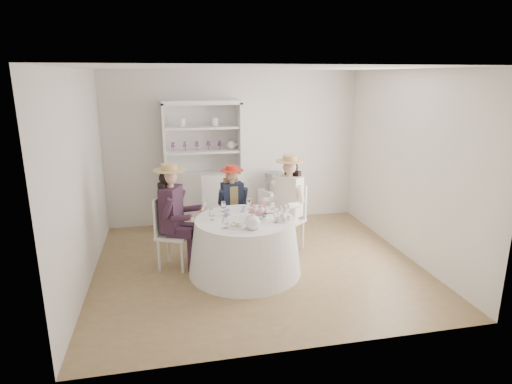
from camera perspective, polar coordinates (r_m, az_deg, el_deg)
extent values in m
plane|color=olive|center=(6.19, 0.19, -9.66)|extent=(4.50, 4.50, 0.00)
plane|color=white|center=(5.61, 0.22, 16.20)|extent=(4.50, 4.50, 0.00)
plane|color=white|center=(7.68, -2.94, 5.83)|extent=(4.50, 0.00, 4.50)
plane|color=white|center=(3.89, 6.40, -3.73)|extent=(4.50, 0.00, 4.50)
plane|color=white|center=(5.73, -22.37, 1.41)|extent=(0.00, 4.50, 4.50)
plane|color=white|center=(6.59, 19.74, 3.36)|extent=(0.00, 4.50, 4.50)
cone|color=white|center=(5.85, -1.50, -7.24)|extent=(1.53, 1.53, 0.74)
cylinder|color=white|center=(5.71, -1.53, -3.70)|extent=(1.33, 1.33, 0.02)
cube|color=silver|center=(7.57, -6.88, -1.09)|extent=(1.38, 0.72, 0.98)
cube|color=silver|center=(7.55, -7.30, 7.34)|extent=(1.30, 0.28, 1.20)
cube|color=silver|center=(7.27, -7.31, 11.80)|extent=(1.38, 0.72, 0.07)
cube|color=silver|center=(7.31, -12.14, 6.86)|extent=(0.13, 0.49, 1.20)
cube|color=silver|center=(7.41, -2.24, 7.30)|extent=(0.13, 0.49, 1.20)
cube|color=silver|center=(7.37, -7.10, 5.43)|extent=(1.28, 0.65, 0.03)
cube|color=silver|center=(7.31, -7.20, 8.55)|extent=(1.28, 0.65, 0.03)
sphere|color=white|center=(7.41, -3.32, 6.26)|extent=(0.15, 0.15, 0.15)
cube|color=silver|center=(7.76, 2.32, -1.92)|extent=(0.53, 0.53, 0.63)
cylinder|color=black|center=(7.64, 2.36, 1.48)|extent=(0.41, 0.41, 0.32)
cube|color=silver|center=(6.06, -10.85, -5.68)|extent=(0.55, 0.55, 0.04)
cylinder|color=silver|center=(5.94, -9.81, -8.55)|extent=(0.04, 0.04, 0.46)
cylinder|color=silver|center=(6.23, -8.73, -7.35)|extent=(0.04, 0.04, 0.46)
cylinder|color=silver|center=(6.07, -12.81, -8.22)|extent=(0.04, 0.04, 0.46)
cylinder|color=silver|center=(6.35, -11.60, -7.06)|extent=(0.04, 0.04, 0.46)
cube|color=silver|center=(6.03, -12.65, -3.01)|extent=(0.18, 0.38, 0.52)
cube|color=black|center=(5.94, -11.23, -2.17)|extent=(0.34, 0.43, 0.61)
cube|color=black|center=(5.90, -10.09, -5.34)|extent=(0.38, 0.26, 0.13)
cylinder|color=black|center=(5.97, -8.62, -8.29)|extent=(0.10, 0.10, 0.48)
cylinder|color=black|center=(5.71, -11.68, -2.13)|extent=(0.20, 0.16, 0.29)
cube|color=black|center=(6.07, -9.46, -4.73)|extent=(0.38, 0.26, 0.13)
cylinder|color=black|center=(6.13, -8.03, -7.60)|extent=(0.10, 0.10, 0.48)
cylinder|color=black|center=(6.09, -10.14, -0.94)|extent=(0.20, 0.16, 0.29)
cylinder|color=#D8A889|center=(5.85, -11.39, 0.87)|extent=(0.09, 0.09, 0.08)
sphere|color=#D8A889|center=(5.82, -11.45, 1.97)|extent=(0.20, 0.20, 0.20)
sphere|color=black|center=(5.84, -11.87, 1.84)|extent=(0.20, 0.20, 0.20)
cube|color=black|center=(5.92, -12.07, -0.47)|extent=(0.18, 0.26, 0.40)
cylinder|color=tan|center=(5.80, -11.50, 2.88)|extent=(0.42, 0.42, 0.01)
cylinder|color=tan|center=(5.79, -11.52, 3.28)|extent=(0.21, 0.21, 0.08)
cube|color=silver|center=(6.75, -3.10, -3.77)|extent=(0.42, 0.42, 0.04)
cylinder|color=silver|center=(6.65, -3.89, -6.00)|extent=(0.03, 0.03, 0.40)
cylinder|color=silver|center=(6.73, -1.50, -5.69)|extent=(0.03, 0.03, 0.40)
cylinder|color=silver|center=(6.91, -4.60, -5.17)|extent=(0.03, 0.03, 0.40)
cylinder|color=silver|center=(6.99, -2.30, -4.89)|extent=(0.03, 0.03, 0.40)
cube|color=silver|center=(6.82, -3.54, -1.40)|extent=(0.35, 0.08, 0.46)
cube|color=#1B2237|center=(6.66, -3.19, -0.98)|extent=(0.35, 0.23, 0.53)
cube|color=tan|center=(6.66, -3.19, -0.98)|extent=(0.16, 0.22, 0.46)
cube|color=#1B2237|center=(6.60, -3.49, -3.54)|extent=(0.16, 0.32, 0.11)
cylinder|color=#1B2237|center=(6.58, -3.12, -6.13)|extent=(0.09, 0.09, 0.42)
cylinder|color=#1B2237|center=(6.56, -4.67, -0.69)|extent=(0.11, 0.17, 0.25)
cube|color=#1B2237|center=(6.65, -2.14, -3.39)|extent=(0.16, 0.32, 0.11)
cylinder|color=#1B2237|center=(6.63, -1.77, -5.95)|extent=(0.09, 0.09, 0.42)
cylinder|color=#1B2237|center=(6.67, -1.56, -0.38)|extent=(0.11, 0.17, 0.25)
cylinder|color=#D8A889|center=(6.59, -3.22, 1.37)|extent=(0.08, 0.08, 0.07)
sphere|color=#D8A889|center=(6.57, -3.23, 2.22)|extent=(0.17, 0.17, 0.17)
sphere|color=tan|center=(6.61, -3.34, 2.18)|extent=(0.17, 0.17, 0.17)
cube|color=tan|center=(6.69, -3.39, 0.45)|extent=(0.23, 0.11, 0.35)
cylinder|color=red|center=(6.55, -3.24, 2.92)|extent=(0.36, 0.36, 0.01)
cylinder|color=red|center=(6.54, -3.25, 3.23)|extent=(0.18, 0.18, 0.07)
cube|color=silver|center=(6.54, 4.26, -3.84)|extent=(0.59, 0.59, 0.04)
cylinder|color=silver|center=(6.59, 2.17, -5.90)|extent=(0.04, 0.04, 0.46)
cylinder|color=silver|center=(6.41, 4.59, -6.57)|extent=(0.04, 0.04, 0.46)
cylinder|color=silver|center=(6.84, 3.88, -5.10)|extent=(0.04, 0.04, 0.46)
cylinder|color=silver|center=(6.67, 6.24, -5.72)|extent=(0.04, 0.04, 0.46)
cube|color=silver|center=(6.60, 5.25, -1.09)|extent=(0.28, 0.33, 0.52)
cube|color=white|center=(6.44, 4.44, -0.53)|extent=(0.40, 0.43, 0.61)
cube|color=white|center=(6.47, 2.95, -3.25)|extent=(0.36, 0.33, 0.13)
cylinder|color=white|center=(6.46, 2.13, -6.22)|extent=(0.10, 0.10, 0.48)
cylinder|color=white|center=(6.51, 2.67, 0.35)|extent=(0.20, 0.19, 0.29)
cube|color=white|center=(6.36, 4.32, -3.59)|extent=(0.36, 0.33, 0.13)
cylinder|color=white|center=(6.36, 3.50, -6.61)|extent=(0.10, 0.10, 0.48)
cylinder|color=white|center=(6.27, 5.86, -0.30)|extent=(0.20, 0.19, 0.29)
cylinder|color=#D8A889|center=(6.36, 4.50, 2.30)|extent=(0.09, 0.09, 0.08)
sphere|color=#D8A889|center=(6.33, 4.52, 3.31)|extent=(0.20, 0.20, 0.20)
sphere|color=black|center=(6.38, 4.76, 3.24)|extent=(0.20, 0.20, 0.20)
cube|color=black|center=(6.46, 4.89, 1.16)|extent=(0.22, 0.25, 0.40)
cylinder|color=tan|center=(6.32, 4.54, 4.15)|extent=(0.42, 0.42, 0.01)
cylinder|color=tan|center=(6.31, 4.54, 4.53)|extent=(0.21, 0.21, 0.08)
cube|color=silver|center=(7.38, -8.38, -1.53)|extent=(0.55, 0.55, 0.04)
cylinder|color=silver|center=(7.58, -6.72, -3.01)|extent=(0.04, 0.04, 0.49)
cylinder|color=silver|center=(7.66, -9.32, -2.93)|extent=(0.04, 0.04, 0.49)
cylinder|color=silver|center=(7.26, -7.23, -3.88)|extent=(0.04, 0.04, 0.49)
cylinder|color=silver|center=(7.33, -9.95, -3.79)|extent=(0.04, 0.04, 0.49)
cube|color=silver|center=(7.11, -8.81, 0.31)|extent=(0.41, 0.15, 0.55)
imported|color=white|center=(5.85, -3.86, -2.81)|extent=(0.11, 0.11, 0.07)
imported|color=white|center=(5.99, -1.64, -2.35)|extent=(0.09, 0.09, 0.06)
imported|color=white|center=(5.86, 0.73, -2.76)|extent=(0.10, 0.10, 0.06)
imported|color=white|center=(5.73, 0.51, -3.22)|extent=(0.27, 0.27, 0.05)
sphere|color=#D46A78|center=(5.73, 1.06, -2.45)|extent=(0.08, 0.08, 0.08)
sphere|color=white|center=(5.76, 0.88, -2.35)|extent=(0.08, 0.08, 0.08)
sphere|color=#D46A78|center=(5.78, 0.55, -2.30)|extent=(0.08, 0.08, 0.08)
sphere|color=white|center=(5.78, 0.18, -2.30)|extent=(0.08, 0.08, 0.08)
sphere|color=#D46A78|center=(5.76, -0.13, -2.37)|extent=(0.08, 0.08, 0.08)
sphere|color=white|center=(5.72, -0.26, -2.48)|extent=(0.08, 0.08, 0.08)
sphere|color=#D46A78|center=(5.69, -0.18, -2.59)|extent=(0.08, 0.08, 0.08)
sphere|color=white|center=(5.66, 0.08, -2.68)|extent=(0.08, 0.08, 0.08)
sphere|color=#D46A78|center=(5.66, 0.46, -2.70)|extent=(0.08, 0.08, 0.08)
sphere|color=white|center=(5.67, 0.81, -2.66)|extent=(0.08, 0.08, 0.08)
sphere|color=#D46A78|center=(5.70, 1.04, -2.57)|extent=(0.08, 0.08, 0.08)
sphere|color=white|center=(5.30, -0.45, -4.11)|extent=(0.19, 0.19, 0.19)
cylinder|color=white|center=(5.32, 0.79, -3.92)|extent=(0.11, 0.03, 0.09)
cylinder|color=white|center=(5.27, -0.45, -3.13)|extent=(0.04, 0.04, 0.02)
cylinder|color=white|center=(5.42, -2.47, -4.57)|extent=(0.26, 0.26, 0.01)
cube|color=beige|center=(5.39, -2.97, -4.44)|extent=(0.06, 0.04, 0.03)
cube|color=beige|center=(5.41, -2.47, -4.21)|extent=(0.07, 0.06, 0.03)
cube|color=beige|center=(5.44, -1.98, -4.22)|extent=(0.07, 0.07, 0.03)
cube|color=beige|center=(5.44, -2.75, -4.08)|extent=(0.07, 0.07, 0.03)
cube|color=beige|center=(5.38, -2.08, -4.45)|extent=(0.07, 0.07, 0.03)
cylinder|color=white|center=(5.64, 3.65, -3.79)|extent=(0.22, 0.22, 0.01)
cylinder|color=white|center=(5.62, 3.66, -3.15)|extent=(0.02, 0.02, 0.14)
cylinder|color=white|center=(5.60, 3.67, -2.45)|extent=(0.16, 0.16, 0.01)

